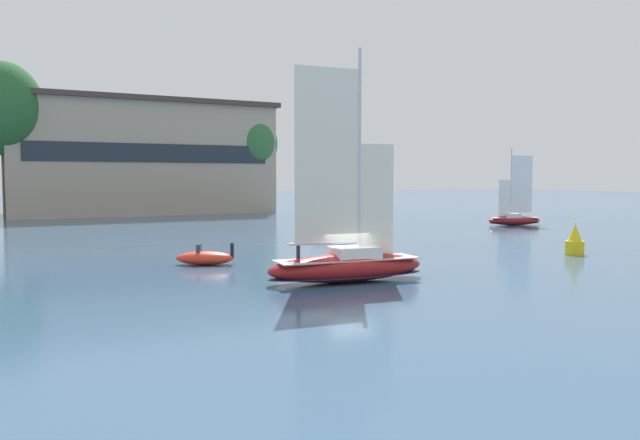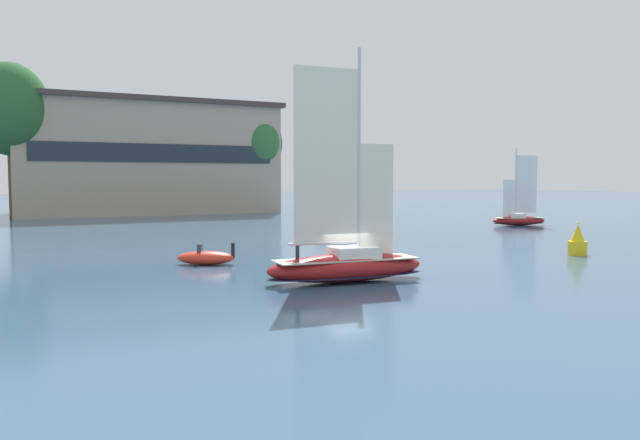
{
  "view_description": "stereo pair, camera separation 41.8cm",
  "coord_description": "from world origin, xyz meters",
  "px_view_note": "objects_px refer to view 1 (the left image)",
  "views": [
    {
      "loc": [
        -16.26,
        -27.68,
        5.38
      ],
      "look_at": [
        0.0,
        3.0,
        3.03
      ],
      "focal_mm": 35.0,
      "sensor_mm": 36.0,
      "label": 1
    },
    {
      "loc": [
        -15.89,
        -27.88,
        5.38
      ],
      "look_at": [
        0.0,
        3.0,
        3.03
      ],
      "focal_mm": 35.0,
      "sensor_mm": 36.0,
      "label": 2
    }
  ],
  "objects_px": {
    "tree_shore_center": "(3,109)",
    "sailboat_moored_near_marina": "(514,219)",
    "channel_buoy": "(575,242)",
    "sailboat_moored_far_slip": "(345,225)",
    "tree_shore_left": "(254,144)",
    "sailboat_main": "(347,263)",
    "motor_tender": "(205,258)"
  },
  "relations": [
    {
      "from": "tree_shore_center",
      "to": "sailboat_moored_near_marina",
      "type": "distance_m",
      "value": 65.33
    },
    {
      "from": "sailboat_moored_near_marina",
      "to": "channel_buoy",
      "type": "relative_size",
      "value": 3.76
    },
    {
      "from": "sailboat_moored_far_slip",
      "to": "tree_shore_left",
      "type": "bearing_deg",
      "value": 81.53
    },
    {
      "from": "sailboat_main",
      "to": "sailboat_moored_far_slip",
      "type": "xyz_separation_m",
      "value": [
        14.53,
        25.11,
        -0.27
      ]
    },
    {
      "from": "tree_shore_center",
      "to": "channel_buoy",
      "type": "xyz_separation_m",
      "value": [
        34.28,
        -60.89,
        -13.33
      ]
    },
    {
      "from": "tree_shore_left",
      "to": "sailboat_main",
      "type": "bearing_deg",
      "value": -107.72
    },
    {
      "from": "sailboat_moored_far_slip",
      "to": "tree_shore_center",
      "type": "bearing_deg",
      "value": 127.19
    },
    {
      "from": "tree_shore_center",
      "to": "sailboat_moored_near_marina",
      "type": "height_order",
      "value": "tree_shore_center"
    },
    {
      "from": "tree_shore_left",
      "to": "tree_shore_center",
      "type": "xyz_separation_m",
      "value": [
        -34.61,
        0.0,
        3.58
      ]
    },
    {
      "from": "tree_shore_center",
      "to": "sailboat_main",
      "type": "bearing_deg",
      "value": -77.17
    },
    {
      "from": "sailboat_moored_far_slip",
      "to": "sailboat_moored_near_marina",
      "type": "bearing_deg",
      "value": -1.92
    },
    {
      "from": "sailboat_main",
      "to": "sailboat_moored_near_marina",
      "type": "xyz_separation_m",
      "value": [
        36.34,
        24.38,
        -0.23
      ]
    },
    {
      "from": "motor_tender",
      "to": "sailboat_moored_far_slip",
      "type": "bearing_deg",
      "value": 39.23
    },
    {
      "from": "tree_shore_left",
      "to": "sailboat_moored_near_marina",
      "type": "xyz_separation_m",
      "value": [
        16.14,
        -38.86,
        -9.93
      ]
    },
    {
      "from": "sailboat_main",
      "to": "motor_tender",
      "type": "height_order",
      "value": "sailboat_main"
    },
    {
      "from": "motor_tender",
      "to": "sailboat_main",
      "type": "bearing_deg",
      "value": -63.91
    },
    {
      "from": "sailboat_moored_far_slip",
      "to": "channel_buoy",
      "type": "relative_size",
      "value": 4.48
    },
    {
      "from": "tree_shore_left",
      "to": "channel_buoy",
      "type": "distance_m",
      "value": 61.67
    },
    {
      "from": "tree_shore_left",
      "to": "tree_shore_center",
      "type": "bearing_deg",
      "value": 180.0
    },
    {
      "from": "tree_shore_center",
      "to": "sailboat_moored_far_slip",
      "type": "distance_m",
      "value": 49.74
    },
    {
      "from": "tree_shore_center",
      "to": "sailboat_moored_far_slip",
      "type": "height_order",
      "value": "tree_shore_center"
    },
    {
      "from": "sailboat_moored_far_slip",
      "to": "channel_buoy",
      "type": "height_order",
      "value": "sailboat_moored_far_slip"
    },
    {
      "from": "tree_shore_left",
      "to": "motor_tender",
      "type": "height_order",
      "value": "tree_shore_left"
    },
    {
      "from": "tree_shore_left",
      "to": "motor_tender",
      "type": "relative_size",
      "value": 4.0
    },
    {
      "from": "channel_buoy",
      "to": "sailboat_main",
      "type": "bearing_deg",
      "value": -173.28
    },
    {
      "from": "tree_shore_center",
      "to": "motor_tender",
      "type": "height_order",
      "value": "tree_shore_center"
    },
    {
      "from": "motor_tender",
      "to": "channel_buoy",
      "type": "relative_size",
      "value": 1.66
    },
    {
      "from": "sailboat_moored_near_marina",
      "to": "motor_tender",
      "type": "relative_size",
      "value": 2.27
    },
    {
      "from": "sailboat_main",
      "to": "motor_tender",
      "type": "relative_size",
      "value": 3.15
    },
    {
      "from": "tree_shore_center",
      "to": "motor_tender",
      "type": "bearing_deg",
      "value": -79.7
    },
    {
      "from": "sailboat_main",
      "to": "sailboat_moored_far_slip",
      "type": "height_order",
      "value": "sailboat_main"
    },
    {
      "from": "tree_shore_center",
      "to": "channel_buoy",
      "type": "height_order",
      "value": "tree_shore_center"
    }
  ]
}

